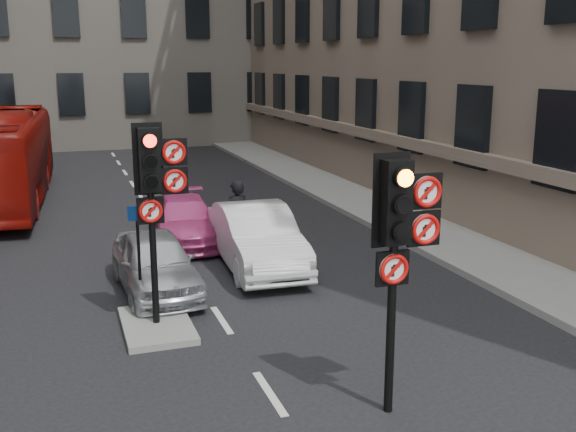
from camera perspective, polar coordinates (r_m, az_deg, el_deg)
pavement_right at (r=21.52m, az=8.83°, el=0.39°), size 3.00×50.00×0.16m
centre_island at (r=12.55m, az=-11.05°, el=-9.05°), size 1.20×2.00×0.12m
signal_near at (r=8.87m, az=9.51°, el=-1.12°), size 0.91×0.40×3.58m
signal_far at (r=11.83m, az=-11.19°, el=2.93°), size 0.91×0.40×3.58m
car_silver at (r=14.27m, az=-11.17°, el=-3.89°), size 1.66×3.79×1.27m
car_white at (r=15.62m, az=-2.68°, el=-1.82°), size 1.72×4.47×1.45m
car_pink at (r=18.10m, az=-8.74°, el=-0.35°), size 2.02×4.17×1.17m
bus_red at (r=24.62m, az=-23.13°, el=4.57°), size 3.20×11.27×3.11m
motorcycle at (r=18.46m, az=-4.94°, el=-0.37°), size 0.57×1.57×0.93m
motorcyclist at (r=16.66m, az=-4.38°, el=-0.15°), size 0.76×0.58×1.88m
info_sign at (r=12.79m, az=-12.55°, el=-2.27°), size 0.34×0.15×2.01m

